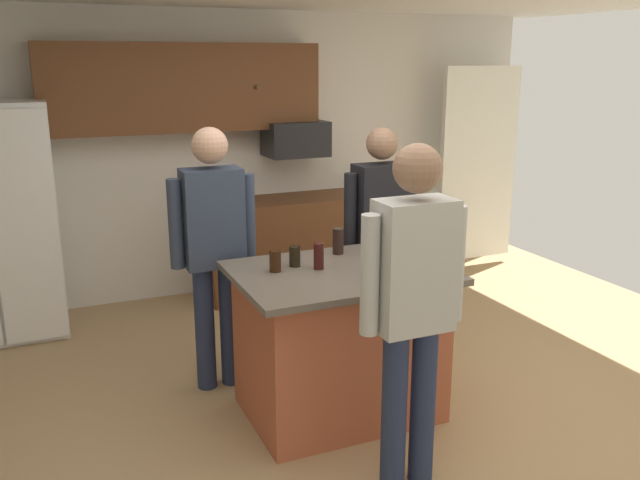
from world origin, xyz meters
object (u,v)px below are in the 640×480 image
person_elder_center (413,296)px  person_guest_left (380,228)px  kitchen_island (339,341)px  mug_ceramic_white (387,246)px  glass_dark_ale (338,241)px  microwave_over_range (296,139)px  tumbler_amber (275,261)px  person_guest_right (214,241)px  mug_blue_stoneware (393,257)px  glass_short_whisky (319,256)px  glass_stout_tall (295,256)px

person_elder_center → person_guest_left: person_elder_center is taller
kitchen_island → mug_ceramic_white: 0.70m
mug_ceramic_white → glass_dark_ale: size_ratio=0.72×
kitchen_island → person_elder_center: size_ratio=0.71×
microwave_over_range → tumbler_amber: microwave_over_range is taller
person_guest_right → tumbler_amber: 0.58m
kitchen_island → person_guest_left: (0.62, 0.64, 0.51)m
microwave_over_range → kitchen_island: bearing=-105.2°
kitchen_island → mug_blue_stoneware: (0.35, -0.04, 0.51)m
kitchen_island → tumbler_amber: size_ratio=9.66×
person_guest_left → glass_short_whisky: person_guest_left is taller
glass_stout_tall → glass_short_whisky: glass_short_whisky is taller
tumbler_amber → microwave_over_range: bearing=65.6°
person_guest_left → glass_short_whisky: bearing=-7.6°
glass_stout_tall → glass_short_whisky: 0.16m
kitchen_island → microwave_over_range: bearing=74.8°
microwave_over_range → person_guest_left: 1.76m
person_elder_center → mug_ceramic_white: 1.11m
glass_stout_tall → mug_ceramic_white: size_ratio=1.04×
mug_ceramic_white → tumbler_amber: bearing=-173.8°
glass_stout_tall → tumbler_amber: tumbler_amber is taller
mug_blue_stoneware → glass_short_whisky: bearing=167.7°
glass_stout_tall → microwave_over_range: bearing=68.3°
person_guest_left → tumbler_amber: size_ratio=13.01×
kitchen_island → person_guest_right: 1.04m
mug_ceramic_white → glass_dark_ale: 0.32m
tumbler_amber → mug_blue_stoneware: (0.71, -0.16, -0.02)m
microwave_over_range → mug_blue_stoneware: size_ratio=4.52×
microwave_over_range → glass_stout_tall: 2.38m
person_elder_center → person_guest_left: size_ratio=1.05×
glass_stout_tall → glass_dark_ale: size_ratio=0.74×
person_elder_center → person_guest_right: person_elder_center is taller
kitchen_island → glass_dark_ale: bearing=66.9°
person_elder_center → person_guest_left: (0.61, 1.46, -0.06)m
kitchen_island → mug_ceramic_white: mug_ceramic_white is taller
person_elder_center → glass_stout_tall: person_elder_center is taller
person_elder_center → mug_blue_stoneware: 0.86m
mug_ceramic_white → kitchen_island: bearing=-154.6°
kitchen_island → person_elder_center: (0.01, -0.82, 0.57)m
glass_short_whisky → glass_dark_ale: (0.25, 0.25, 0.00)m
kitchen_island → person_guest_right: bearing=132.7°
kitchen_island → mug_ceramic_white: (0.43, 0.21, 0.51)m
kitchen_island → person_guest_left: 1.03m
glass_stout_tall → person_guest_right: bearing=128.4°
mug_ceramic_white → tumbler_amber: size_ratio=0.92×
person_guest_left → person_guest_right: person_guest_right is taller
kitchen_island → tumbler_amber: (-0.37, 0.12, 0.53)m
kitchen_island → mug_ceramic_white: size_ratio=10.46×
microwave_over_range → mug_ceramic_white: 2.20m
mug_ceramic_white → glass_short_whisky: glass_short_whisky is taller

